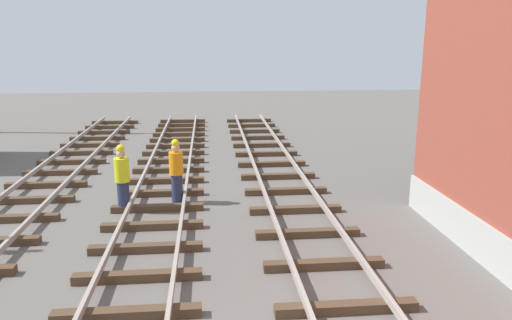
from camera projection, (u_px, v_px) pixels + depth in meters
The scene contains 2 objects.
track_worker_foreground at pixel (122, 179), 13.39m from camera, with size 0.40×0.40×1.87m.
track_worker_distant at pixel (176, 172), 14.11m from camera, with size 0.40×0.40×1.87m.
Camera 1 is at (-1.36, -4.98, 4.59)m, focal length 34.85 mm.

